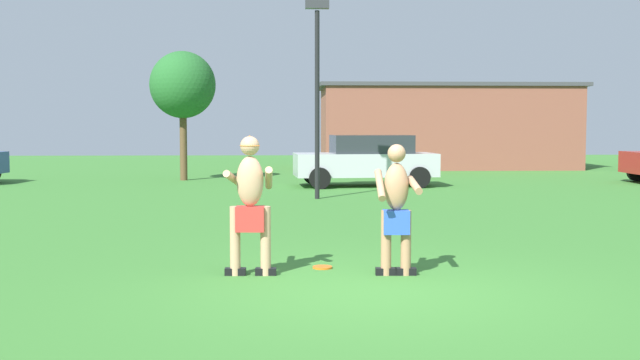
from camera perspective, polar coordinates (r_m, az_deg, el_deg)
The scene contains 8 objects.
ground_plane at distance 8.66m, azimuth 4.20°, elevation -8.29°, with size 80.00×80.00×0.00m, color #38752D.
player_with_cap at distance 9.43m, azimuth -5.27°, elevation -1.38°, with size 0.64×0.61×1.74m.
player_in_blue at distance 9.44m, azimuth 5.75°, elevation -2.06°, with size 0.52×0.57×1.63m.
frisbee at distance 9.97m, azimuth 0.18°, elevation -6.57°, with size 0.26×0.26×0.03m, color orange.
car_silver_mid_lot at distance 23.44m, azimuth 3.51°, elevation 1.54°, with size 4.42×2.29×1.58m.
lamp_post at distance 19.34m, azimuth -0.21°, elevation 7.83°, with size 0.60×0.24×5.00m.
outbuilding_behind_lot at distance 34.16m, azimuth 9.39°, elevation 4.00°, with size 11.27×4.93×3.67m.
tree_left_field at distance 26.40m, azimuth -10.27°, elevation 7.00°, with size 2.23×2.23×4.40m.
Camera 1 is at (-0.98, -8.41, 1.85)m, focal length 42.61 mm.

